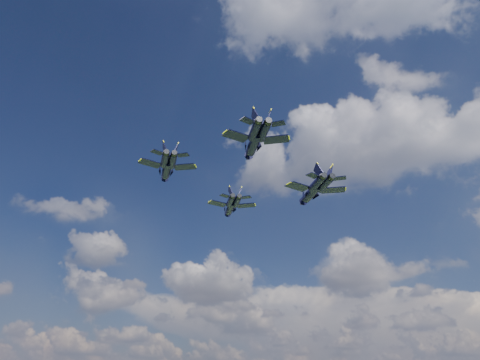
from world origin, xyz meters
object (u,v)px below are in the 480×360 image
(jet_right, at_px, (311,193))
(jet_left, at_px, (167,170))
(jet_lead, at_px, (230,208))
(jet_slot, at_px, (253,144))

(jet_right, bearing_deg, jet_left, -178.59)
(jet_left, bearing_deg, jet_lead, 40.64)
(jet_slot, bearing_deg, jet_right, 44.13)
(jet_lead, bearing_deg, jet_slot, -90.67)
(jet_lead, xyz_separation_m, jet_left, (-3.61, -21.83, 1.49))
(jet_left, distance_m, jet_right, 32.24)
(jet_slot, bearing_deg, jet_left, 139.43)
(jet_lead, distance_m, jet_slot, 28.84)
(jet_lead, height_order, jet_left, jet_left)
(jet_left, bearing_deg, jet_right, 1.13)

